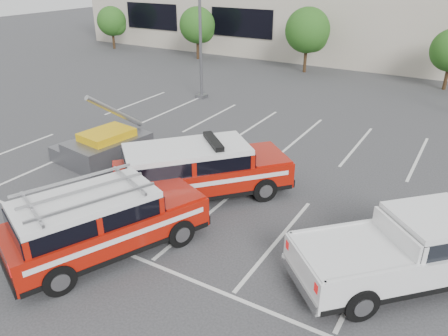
% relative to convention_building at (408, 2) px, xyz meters
% --- Properties ---
extents(ground, '(120.00, 120.00, 0.00)m').
position_rel_convention_building_xyz_m(ground, '(-0.18, -31.86, -4.72)').
color(ground, '#2F2F31').
rests_on(ground, ground).
extents(stall_markings, '(23.00, 15.00, 0.01)m').
position_rel_convention_building_xyz_m(stall_markings, '(-0.18, -27.36, -4.71)').
color(stall_markings, silver).
rests_on(stall_markings, ground).
extents(convention_building, '(60.00, 16.99, 13.20)m').
position_rel_convention_building_xyz_m(convention_building, '(0.00, 0.00, 0.00)').
color(convention_building, beige).
rests_on(convention_building, ground).
extents(tree_far_left, '(2.77, 2.77, 3.99)m').
position_rel_convention_building_xyz_m(tree_far_left, '(-25.09, -9.82, -2.22)').
color(tree_far_left, '#3F2B19').
rests_on(tree_far_left, ground).
extents(tree_left, '(3.07, 3.07, 4.42)m').
position_rel_convention_building_xyz_m(tree_left, '(-15.09, -9.82, -1.95)').
color(tree_left, '#3F2B19').
rests_on(tree_left, ground).
extents(tree_mid_left, '(3.37, 3.37, 4.85)m').
position_rel_convention_building_xyz_m(tree_mid_left, '(-5.09, -9.82, -1.68)').
color(tree_mid_left, '#3F2B19').
rests_on(tree_mid_left, ground).
extents(light_pole_left, '(0.90, 0.60, 10.24)m').
position_rel_convention_building_xyz_m(light_pole_left, '(-8.18, -19.86, 0.47)').
color(light_pole_left, '#59595E').
rests_on(light_pole_left, ground).
extents(fire_chief_suv, '(5.80, 6.11, 2.18)m').
position_rel_convention_building_xyz_m(fire_chief_suv, '(-1.14, -30.62, -3.83)').
color(fire_chief_suv, '#961207').
rests_on(fire_chief_suv, ground).
extents(white_pickup, '(5.98, 6.02, 1.94)m').
position_rel_convention_building_xyz_m(white_pickup, '(6.29, -31.60, -3.95)').
color(white_pickup, silver).
rests_on(white_pickup, ground).
extents(ladder_suv, '(4.26, 6.08, 2.23)m').
position_rel_convention_building_xyz_m(ladder_suv, '(-1.65, -34.91, -3.83)').
color(ladder_suv, '#961207').
rests_on(ladder_suv, ground).
extents(utility_rig, '(3.44, 3.74, 3.06)m').
position_rel_convention_building_xyz_m(utility_rig, '(-6.40, -30.07, -4.11)').
color(utility_rig, '#59595E').
rests_on(utility_rig, ground).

